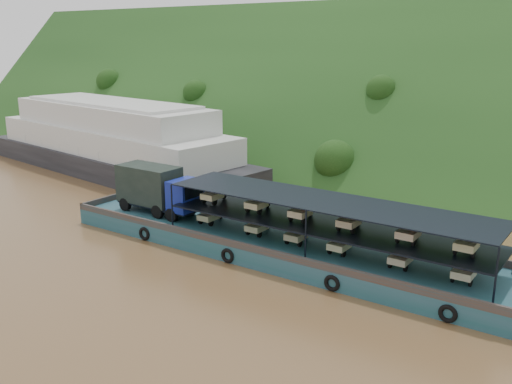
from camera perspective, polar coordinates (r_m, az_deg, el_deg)
The scene contains 4 objects.
ground at distance 42.62m, azimuth -0.09°, elevation -5.42°, with size 160.00×160.00×0.00m, color brown.
hillside at distance 73.98m, azimuth 16.07°, elevation 2.82°, with size 140.00×28.00×28.00m, color #173613.
cargo_barge at distance 41.36m, azimuth 0.78°, elevation -4.23°, with size 35.00×7.18×4.98m.
passenger_ferry at distance 68.25m, azimuth -14.14°, elevation 4.99°, with size 41.15×15.12×8.14m.
Camera 1 is at (22.81, -32.78, 14.89)m, focal length 40.00 mm.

